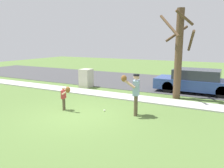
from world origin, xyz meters
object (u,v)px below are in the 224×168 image
(person_adult, at_px, (135,90))
(baseball, at_px, (104,110))
(parked_wagon_blue, at_px, (196,81))
(person_child, at_px, (65,95))
(street_tree_near, at_px, (179,51))
(utility_cabinet, at_px, (86,78))

(person_adult, relative_size, baseball, 22.41)
(person_adult, xyz_separation_m, parked_wagon_blue, (1.56, 5.39, -0.38))
(person_child, bearing_deg, parked_wagon_blue, 39.81)
(person_adult, distance_m, baseball, 1.66)
(person_adult, height_order, street_tree_near, street_tree_near)
(person_adult, height_order, person_child, person_adult)
(baseball, bearing_deg, person_child, -157.03)
(person_adult, bearing_deg, street_tree_near, -118.11)
(baseball, bearing_deg, street_tree_near, 59.25)
(person_child, xyz_separation_m, street_tree_near, (3.73, 4.33, 1.72))
(utility_cabinet, distance_m, parked_wagon_blue, 6.64)
(person_adult, relative_size, utility_cabinet, 1.42)
(utility_cabinet, height_order, street_tree_near, street_tree_near)
(parked_wagon_blue, bearing_deg, person_adult, -106.17)
(utility_cabinet, bearing_deg, person_child, -66.16)
(person_adult, relative_size, parked_wagon_blue, 0.37)
(utility_cabinet, relative_size, street_tree_near, 0.26)
(utility_cabinet, bearing_deg, parked_wagon_blue, 13.67)
(person_child, bearing_deg, street_tree_near, 34.79)
(person_child, xyz_separation_m, utility_cabinet, (-2.02, 4.58, -0.11))
(baseball, xyz_separation_m, parked_wagon_blue, (2.88, 5.49, 0.62))
(person_adult, distance_m, street_tree_near, 3.92)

